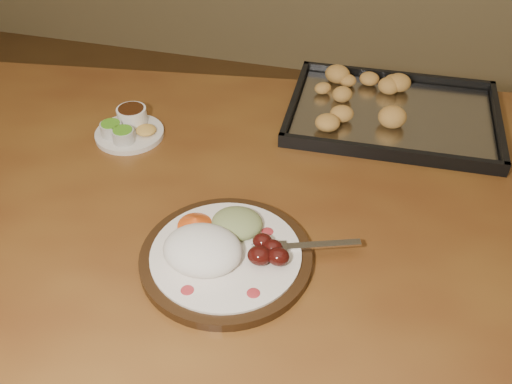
% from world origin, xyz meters
% --- Properties ---
extents(dining_table, '(1.61, 1.10, 0.75)m').
position_xyz_m(dining_table, '(0.09, 0.09, 0.65)').
color(dining_table, brown).
rests_on(dining_table, ground).
extents(dinner_plate, '(0.35, 0.28, 0.07)m').
position_xyz_m(dinner_plate, '(0.11, -0.08, 0.77)').
color(dinner_plate, black).
rests_on(dinner_plate, dining_table).
extents(condiment_saucer, '(0.15, 0.15, 0.05)m').
position_xyz_m(condiment_saucer, '(-0.20, 0.21, 0.77)').
color(condiment_saucer, silver).
rests_on(condiment_saucer, dining_table).
extents(baking_tray, '(0.47, 0.35, 0.05)m').
position_xyz_m(baking_tray, '(0.34, 0.43, 0.77)').
color(baking_tray, black).
rests_on(baking_tray, dining_table).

